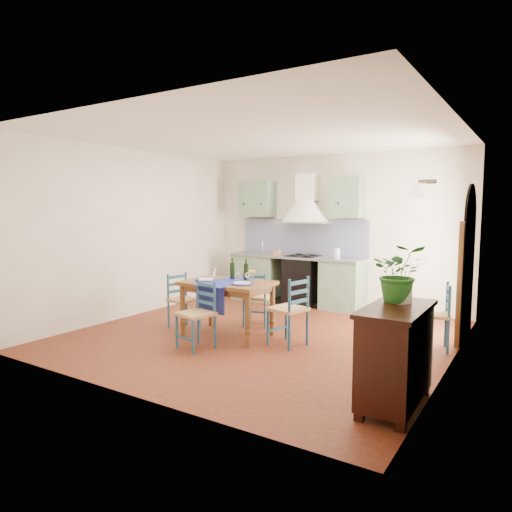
# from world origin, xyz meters

# --- Properties ---
(floor) EXTENTS (5.00, 5.00, 0.00)m
(floor) POSITION_xyz_m (0.00, 0.00, 0.00)
(floor) COLOR #491C0F
(floor) RESTS_ON ground
(back_wall) EXTENTS (5.00, 0.96, 2.80)m
(back_wall) POSITION_xyz_m (-0.47, 2.29, 1.05)
(back_wall) COLOR white
(back_wall) RESTS_ON ground
(right_wall) EXTENTS (0.26, 5.00, 2.80)m
(right_wall) POSITION_xyz_m (2.50, 0.28, 1.34)
(right_wall) COLOR white
(right_wall) RESTS_ON ground
(left_wall) EXTENTS (0.04, 5.00, 2.80)m
(left_wall) POSITION_xyz_m (-2.50, 0.00, 1.40)
(left_wall) COLOR white
(left_wall) RESTS_ON ground
(ceiling) EXTENTS (5.00, 5.00, 0.01)m
(ceiling) POSITION_xyz_m (0.00, 0.00, 2.80)
(ceiling) COLOR white
(ceiling) RESTS_ON back_wall
(dining_table) EXTENTS (1.25, 0.95, 1.10)m
(dining_table) POSITION_xyz_m (-0.40, -0.29, 0.69)
(dining_table) COLOR brown
(dining_table) RESTS_ON ground
(chair_near) EXTENTS (0.49, 0.49, 0.87)m
(chair_near) POSITION_xyz_m (-0.39, -0.98, 0.45)
(chair_near) COLOR navy
(chair_near) RESTS_ON ground
(chair_far) EXTENTS (0.48, 0.48, 0.85)m
(chair_far) POSITION_xyz_m (-0.34, 0.40, 0.44)
(chair_far) COLOR navy
(chair_far) RESTS_ON ground
(chair_left) EXTENTS (0.46, 0.46, 0.83)m
(chair_left) POSITION_xyz_m (-1.22, -0.31, 0.43)
(chair_left) COLOR navy
(chair_left) RESTS_ON ground
(chair_right) EXTENTS (0.51, 0.51, 0.92)m
(chair_right) POSITION_xyz_m (0.56, -0.24, 0.48)
(chair_right) COLOR navy
(chair_right) RESTS_ON ground
(chair_spare) EXTENTS (0.49, 0.49, 0.87)m
(chair_spare) POSITION_xyz_m (2.23, 0.61, 0.45)
(chair_spare) COLOR navy
(chair_spare) RESTS_ON ground
(sideboard) EXTENTS (0.50, 1.05, 0.94)m
(sideboard) POSITION_xyz_m (2.26, -1.38, 0.51)
(sideboard) COLOR black
(sideboard) RESTS_ON ground
(potted_plant) EXTENTS (0.60, 0.56, 0.55)m
(potted_plant) POSITION_xyz_m (2.22, -1.17, 1.21)
(potted_plant) COLOR #1F5F1D
(potted_plant) RESTS_ON sideboard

